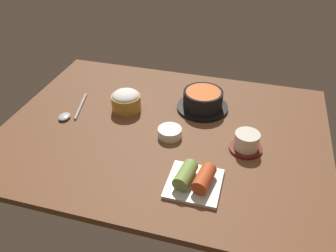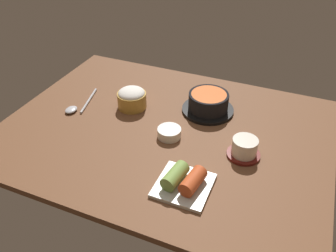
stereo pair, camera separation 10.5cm
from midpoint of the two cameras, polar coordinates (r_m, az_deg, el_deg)
name	(u,v)px [view 1 (the left image)]	position (r cm, az deg, el deg)	size (l,w,h in cm)	color
dining_table	(164,132)	(109.43, -3.47, -1.03)	(100.00, 76.00, 2.00)	brown
stone_pot	(203,100)	(116.71, 3.16, 4.12)	(17.25, 17.25, 6.61)	black
rice_bowl	(126,100)	(117.44, -9.44, 4.08)	(9.77, 9.77, 7.04)	#B78C38
tea_cup_with_saucer	(246,142)	(100.70, 9.82, -2.71)	(9.48, 9.48, 5.65)	maroon
banchan_cup_center	(170,132)	(104.90, -2.58, -1.13)	(7.20, 7.20, 2.84)	white
kimchi_plate	(194,179)	(89.11, 0.95, -8.88)	(13.65, 13.65, 5.03)	silver
spoon	(70,113)	(120.83, -18.18, 1.93)	(5.95, 17.65, 1.35)	#B7B7BC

